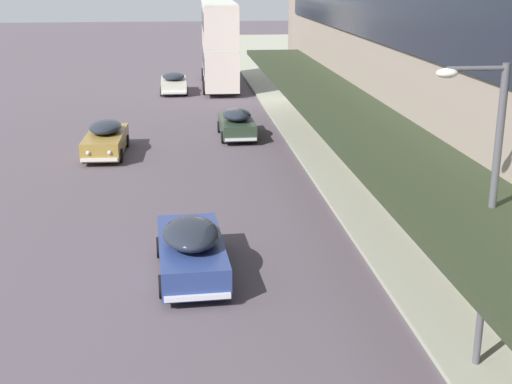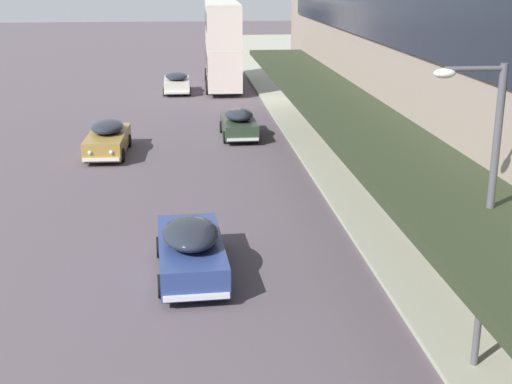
# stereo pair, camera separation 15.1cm
# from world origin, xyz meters

# --- Properties ---
(transit_bus_kerbside_front) EXTENTS (2.85, 10.62, 6.35)m
(transit_bus_kerbside_front) POSITION_xyz_m (3.70, 45.93, 3.41)
(transit_bus_kerbside_front) COLOR beige
(transit_bus_kerbside_front) RESTS_ON ground
(sedan_oncoming_front) EXTENTS (2.13, 4.95, 1.68)m
(sedan_oncoming_front) POSITION_xyz_m (0.66, 10.98, 0.82)
(sedan_oncoming_front) COLOR navy
(sedan_oncoming_front) RESTS_ON ground
(sedan_second_mid) EXTENTS (2.02, 5.01, 1.61)m
(sedan_second_mid) POSITION_xyz_m (-3.08, 25.78, 0.80)
(sedan_second_mid) COLOR olive
(sedan_second_mid) RESTS_ON ground
(sedan_trailing_near) EXTENTS (1.88, 4.39, 1.58)m
(sedan_trailing_near) POSITION_xyz_m (3.52, 28.71, 0.77)
(sedan_trailing_near) COLOR #293828
(sedan_trailing_near) RESTS_ON ground
(sedan_trailing_mid) EXTENTS (1.95, 4.23, 1.52)m
(sedan_trailing_mid) POSITION_xyz_m (0.21, 43.53, 0.76)
(sedan_trailing_mid) COLOR beige
(sedan_trailing_mid) RESTS_ON ground
(street_lamp) EXTENTS (1.50, 0.28, 6.66)m
(street_lamp) POSITION_xyz_m (6.66, 5.07, 4.04)
(street_lamp) COLOR #4C4C51
(street_lamp) RESTS_ON sidewalk_kerb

